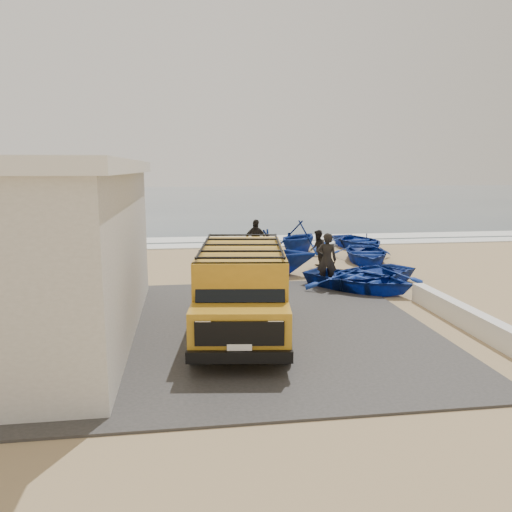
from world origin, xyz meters
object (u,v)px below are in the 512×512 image
boat_far_left (298,237)px  fisherman_middle (318,249)px  fisherman_back (255,240)px  parapet (471,320)px  boat_near_left (358,279)px  boat_mid_left (271,252)px  fisherman_front (327,260)px  boat_near_right (368,275)px  boat_far_right (358,241)px  van (242,287)px  boat_mid_right (366,253)px

boat_far_left → fisherman_middle: bearing=-49.7°
fisherman_middle → fisherman_back: bearing=-116.0°
parapet → boat_near_left: (-1.43, 4.48, 0.12)m
boat_mid_left → fisherman_front: 2.77m
fisherman_middle → boat_near_right: bearing=25.8°
boat_far_right → boat_mid_left: bearing=-146.3°
van → boat_far_left: bearing=78.0°
van → boat_mid_left: bearing=81.7°
van → boat_near_right: size_ratio=1.41×
parapet → van: (-5.85, 0.50, 0.94)m
boat_mid_left → boat_far_right: boat_mid_left is taller
parapet → fisherman_back: fisherman_back is taller
boat_near_right → boat_far_left: (-0.93, 7.05, 0.40)m
boat_near_left → boat_mid_left: (-2.49, 2.94, 0.49)m
boat_mid_left → boat_far_right: 7.94m
fisherman_front → boat_far_right: bearing=-105.4°
boat_mid_left → boat_mid_right: 5.08m
boat_near_right → fisherman_middle: 3.61m
fisherman_front → fisherman_back: (-1.78, 5.22, -0.02)m
boat_near_right → boat_far_right: size_ratio=1.02×
boat_near_left → boat_mid_left: 3.89m
boat_far_right → parapet: bearing=-109.1°
parapet → boat_far_left: bearing=98.3°
van → boat_far_left: size_ratio=1.80×
boat_far_left → fisherman_middle: (0.02, -3.58, -0.01)m
fisherman_front → fisherman_back: 5.51m
fisherman_back → boat_mid_left: bearing=-102.1°
parapet → boat_near_right: size_ratio=1.53×
boat_near_left → boat_far_right: boat_near_left is taller
boat_far_right → fisherman_front: fisherman_front is taller
boat_mid_left → fisherman_front: (1.56, -2.28, 0.07)m
boat_far_right → fisherman_middle: bearing=-138.7°
parapet → fisherman_back: size_ratio=3.19×
boat_far_left → fisherman_front: (-0.57, -7.00, 0.15)m
boat_far_left → boat_far_right: size_ratio=0.80×
boat_far_right → fisherman_front: bearing=-128.6°
parapet → van: 5.95m
boat_near_right → fisherman_back: fisherman_back is taller
fisherman_middle → fisherman_front: bearing=1.3°
boat_far_left → fisherman_front: size_ratio=1.60×
boat_far_right → fisherman_middle: fisherman_middle is taller
fisherman_middle → boat_mid_right: bearing=122.3°
boat_near_right → boat_mid_right: (1.54, 4.42, -0.01)m
boat_mid_left → fisherman_front: fisherman_front is taller
van → fisherman_back: bearing=87.4°
parapet → fisherman_front: (-2.35, 5.14, 0.68)m
boat_mid_left → fisherman_back: size_ratio=1.80×
parapet → van: size_ratio=1.09×
fisherman_front → boat_mid_left: bearing=-44.5°
boat_near_right → boat_far_left: boat_far_left is taller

